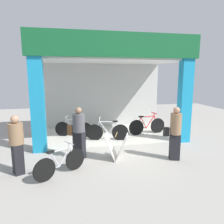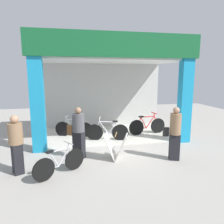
{
  "view_description": "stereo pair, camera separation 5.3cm",
  "coord_description": "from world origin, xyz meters",
  "px_view_note": "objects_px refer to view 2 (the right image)",
  "views": [
    {
      "loc": [
        -1.72,
        -7.36,
        2.65
      ],
      "look_at": [
        0.0,
        0.79,
        1.15
      ],
      "focal_mm": 33.79,
      "sensor_mm": 36.0,
      "label": 1
    },
    {
      "loc": [
        -1.67,
        -7.37,
        2.65
      ],
      "look_at": [
        0.0,
        0.79,
        1.15
      ],
      "focal_mm": 33.79,
      "sensor_mm": 36.0,
      "label": 2
    }
  ],
  "objects_px": {
    "bicycle_inside_1": "(74,129)",
    "bicycle_inside_2": "(108,132)",
    "bicycle_inside_0": "(147,126)",
    "pedestrian_0": "(16,144)",
    "pedestrian_2": "(175,133)",
    "pedestrian_1": "(78,132)",
    "sandwich_board_sign": "(116,147)",
    "bicycle_parked_0": "(60,163)"
  },
  "relations": [
    {
      "from": "bicycle_inside_2",
      "to": "sandwich_board_sign",
      "type": "distance_m",
      "value": 1.94
    },
    {
      "from": "bicycle_inside_0",
      "to": "bicycle_inside_1",
      "type": "xyz_separation_m",
      "value": [
        -3.2,
        0.26,
        -0.02
      ]
    },
    {
      "from": "bicycle_inside_1",
      "to": "pedestrian_1",
      "type": "distance_m",
      "value": 2.44
    },
    {
      "from": "bicycle_inside_0",
      "to": "bicycle_inside_1",
      "type": "height_order",
      "value": "bicycle_inside_0"
    },
    {
      "from": "bicycle_inside_1",
      "to": "bicycle_inside_2",
      "type": "bearing_deg",
      "value": -31.13
    },
    {
      "from": "sandwich_board_sign",
      "to": "bicycle_inside_0",
      "type": "bearing_deg",
      "value": 51.26
    },
    {
      "from": "bicycle_inside_0",
      "to": "bicycle_inside_2",
      "type": "distance_m",
      "value": 1.96
    },
    {
      "from": "bicycle_parked_0",
      "to": "pedestrian_0",
      "type": "height_order",
      "value": "pedestrian_0"
    },
    {
      "from": "pedestrian_1",
      "to": "pedestrian_2",
      "type": "distance_m",
      "value": 3.0
    },
    {
      "from": "bicycle_inside_2",
      "to": "pedestrian_0",
      "type": "height_order",
      "value": "pedestrian_0"
    },
    {
      "from": "pedestrian_0",
      "to": "bicycle_inside_0",
      "type": "bearing_deg",
      "value": 30.85
    },
    {
      "from": "bicycle_inside_2",
      "to": "sandwich_board_sign",
      "type": "relative_size",
      "value": 1.97
    },
    {
      "from": "pedestrian_0",
      "to": "pedestrian_2",
      "type": "bearing_deg",
      "value": 0.12
    },
    {
      "from": "pedestrian_1",
      "to": "bicycle_inside_2",
      "type": "bearing_deg",
      "value": 52.37
    },
    {
      "from": "bicycle_inside_0",
      "to": "pedestrian_2",
      "type": "distance_m",
      "value": 2.89
    },
    {
      "from": "bicycle_inside_0",
      "to": "pedestrian_0",
      "type": "relative_size",
      "value": 1.09
    },
    {
      "from": "sandwich_board_sign",
      "to": "pedestrian_0",
      "type": "height_order",
      "value": "pedestrian_0"
    },
    {
      "from": "bicycle_parked_0",
      "to": "pedestrian_2",
      "type": "height_order",
      "value": "pedestrian_2"
    },
    {
      "from": "bicycle_inside_2",
      "to": "pedestrian_0",
      "type": "xyz_separation_m",
      "value": [
        -2.89,
        -2.32,
        0.46
      ]
    },
    {
      "from": "bicycle_inside_0",
      "to": "bicycle_parked_0",
      "type": "xyz_separation_m",
      "value": [
        -3.66,
        -3.2,
        -0.05
      ]
    },
    {
      "from": "pedestrian_1",
      "to": "pedestrian_2",
      "type": "xyz_separation_m",
      "value": [
        2.91,
        -0.72,
        0.0
      ]
    },
    {
      "from": "pedestrian_1",
      "to": "bicycle_inside_1",
      "type": "bearing_deg",
      "value": 92.14
    },
    {
      "from": "sandwich_board_sign",
      "to": "pedestrian_2",
      "type": "xyz_separation_m",
      "value": [
        1.78,
        -0.37,
        0.45
      ]
    },
    {
      "from": "bicycle_inside_0",
      "to": "pedestrian_2",
      "type": "height_order",
      "value": "pedestrian_2"
    },
    {
      "from": "bicycle_inside_1",
      "to": "bicycle_parked_0",
      "type": "distance_m",
      "value": 3.49
    },
    {
      "from": "bicycle_inside_2",
      "to": "pedestrian_2",
      "type": "distance_m",
      "value": 2.9
    },
    {
      "from": "bicycle_inside_0",
      "to": "pedestrian_2",
      "type": "xyz_separation_m",
      "value": [
        -0.2,
        -2.84,
        0.48
      ]
    },
    {
      "from": "bicycle_inside_0",
      "to": "bicycle_parked_0",
      "type": "bearing_deg",
      "value": -138.8
    },
    {
      "from": "bicycle_inside_1",
      "to": "bicycle_inside_2",
      "type": "distance_m",
      "value": 1.54
    },
    {
      "from": "bicycle_inside_1",
      "to": "pedestrian_2",
      "type": "bearing_deg",
      "value": -45.95
    },
    {
      "from": "bicycle_inside_2",
      "to": "pedestrian_2",
      "type": "bearing_deg",
      "value": -53.85
    },
    {
      "from": "bicycle_inside_1",
      "to": "pedestrian_2",
      "type": "relative_size",
      "value": 0.93
    },
    {
      "from": "bicycle_inside_2",
      "to": "bicycle_parked_0",
      "type": "height_order",
      "value": "bicycle_inside_2"
    },
    {
      "from": "bicycle_inside_1",
      "to": "pedestrian_1",
      "type": "bearing_deg",
      "value": -87.86
    },
    {
      "from": "bicycle_inside_1",
      "to": "pedestrian_2",
      "type": "distance_m",
      "value": 4.35
    },
    {
      "from": "bicycle_inside_2",
      "to": "sandwich_board_sign",
      "type": "xyz_separation_m",
      "value": [
        -0.09,
        -1.93,
        0.04
      ]
    },
    {
      "from": "bicycle_inside_2",
      "to": "pedestrian_0",
      "type": "relative_size",
      "value": 1.04
    },
    {
      "from": "pedestrian_1",
      "to": "bicycle_inside_0",
      "type": "bearing_deg",
      "value": 34.32
    },
    {
      "from": "pedestrian_0",
      "to": "pedestrian_1",
      "type": "relative_size",
      "value": 0.98
    },
    {
      "from": "bicycle_inside_0",
      "to": "pedestrian_0",
      "type": "xyz_separation_m",
      "value": [
        -4.78,
        -2.85,
        0.45
      ]
    },
    {
      "from": "bicycle_inside_1",
      "to": "bicycle_inside_0",
      "type": "bearing_deg",
      "value": -4.63
    },
    {
      "from": "bicycle_inside_0",
      "to": "bicycle_inside_2",
      "type": "xyz_separation_m",
      "value": [
        -1.89,
        -0.54,
        -0.01
      ]
    }
  ]
}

